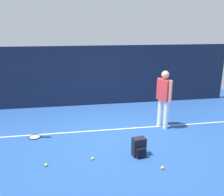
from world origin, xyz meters
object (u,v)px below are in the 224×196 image
Objects in this scene: tennis_ball_near_player at (162,168)px; tennis_ball_by_fence at (46,165)px; tennis_ball_mid_court at (93,158)px; tennis_racket at (36,137)px; backpack at (139,147)px; tennis_player at (164,96)px.

tennis_ball_near_player and tennis_ball_by_fence have the same top height.
tennis_ball_mid_court is (-1.41, 0.62, 0.00)m from tennis_ball_near_player.
tennis_ball_mid_court is at bearing 145.63° from tennis_racket.
backpack reaches higher than tennis_racket.
tennis_ball_near_player reaches higher than tennis_racket.
tennis_player is 2.46m from tennis_ball_near_player.
tennis_player reaches higher than tennis_ball_near_player.
tennis_ball_by_fence is (-2.09, -0.10, -0.18)m from backpack.
backpack is 6.67× the size of tennis_ball_near_player.
backpack is at bearing 0.11° from tennis_ball_mid_court.
tennis_ball_near_player is 1.00× the size of tennis_ball_by_fence.
backpack is at bearing 118.48° from tennis_ball_near_player.
tennis_ball_by_fence and tennis_ball_mid_court have the same top height.
tennis_ball_by_fence is 1.02m from tennis_ball_mid_court.
tennis_player is 25.76× the size of tennis_ball_mid_court.
tennis_racket is (-3.64, -0.10, -0.95)m from tennis_player.
tennis_ball_near_player is (0.34, -0.62, -0.18)m from backpack.
tennis_ball_near_player is at bearing 154.76° from tennis_racket.
tennis_ball_mid_court is (1.42, -1.41, 0.02)m from tennis_racket.
tennis_ball_by_fence is (-2.43, 0.52, 0.00)m from tennis_ball_near_player.
tennis_racket is 1.56m from tennis_ball_by_fence.
tennis_player is at bearing 34.29° from tennis_ball_mid_court.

